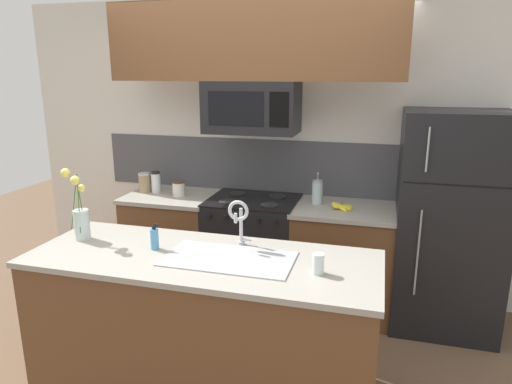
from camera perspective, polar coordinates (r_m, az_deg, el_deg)
The scene contains 20 objects.
ground_plane at distance 3.50m, azimuth -4.64°, elevation -19.62°, with size 10.00×10.00×0.00m, color brown.
rear_partition at distance 4.10m, azimuth 5.12°, elevation 5.26°, with size 5.20×0.10×2.60m, color silver.
splash_band at distance 4.14m, azimuth 0.84°, elevation 3.29°, with size 3.07×0.01×0.48m, color #4C4C51.
back_counter_left at distance 4.29m, azimuth -10.21°, elevation -6.16°, with size 0.79×0.65×0.91m.
back_counter_right at distance 3.91m, azimuth 10.75°, elevation -8.30°, with size 0.82×0.65×0.91m.
stove_range at distance 4.04m, azimuth -0.37°, elevation -7.22°, with size 0.76×0.64×0.93m.
microwave at distance 3.73m, azimuth -0.49°, elevation 10.56°, with size 0.74×0.40×0.41m.
upper_cabinet_band at distance 3.70m, azimuth -0.35°, elevation 18.36°, with size 2.31×0.34×0.60m, color brown.
refrigerator at distance 3.83m, azimuth 22.90°, elevation -3.45°, with size 0.78×0.74×1.71m.
storage_jar_tall at distance 4.28m, azimuth -13.75°, elevation 1.17°, with size 0.11×0.11×0.18m.
storage_jar_medium at distance 4.24m, azimuth -12.40°, elevation 1.23°, with size 0.08×0.08×0.19m.
storage_jar_short at distance 4.09m, azimuth -9.65°, elevation 0.43°, with size 0.11×0.11×0.13m.
banana_bunch at distance 3.70m, azimuth 10.69°, elevation -1.83°, with size 0.19×0.16×0.08m.
french_press at distance 3.82m, azimuth 7.67°, elevation 0.01°, with size 0.09×0.09×0.27m.
island_counter at distance 2.97m, azimuth -6.50°, elevation -16.09°, with size 2.11×0.78×0.91m.
kitchen_sink at distance 2.73m, azimuth -3.40°, elevation -9.70°, with size 0.76×0.41×0.16m.
sink_faucet at distance 2.82m, azimuth -2.13°, elevation -3.10°, with size 0.14×0.14×0.31m.
dish_soap_bottle at distance 2.89m, azimuth -12.57°, elevation -5.71°, with size 0.06×0.05×0.16m.
drinking_glass at distance 2.52m, azimuth 7.77°, elevation -8.89°, with size 0.07×0.07×0.11m.
flower_vase at distance 3.17m, azimuth -21.09°, elevation -3.12°, with size 0.15×0.13×0.47m.
Camera 1 is at (1.03, -2.70, 1.97)m, focal length 32.00 mm.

